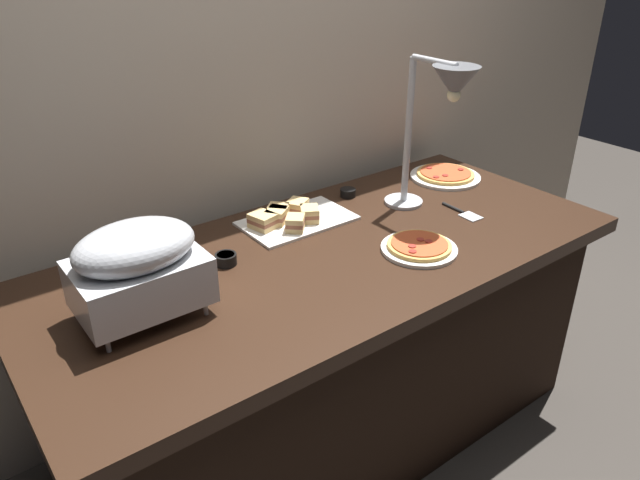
{
  "coord_description": "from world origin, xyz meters",
  "views": [
    {
      "loc": [
        -1.03,
        -1.31,
        1.66
      ],
      "look_at": [
        -0.04,
        0.0,
        0.81
      ],
      "focal_mm": 33.75,
      "sensor_mm": 36.0,
      "label": 1
    }
  ],
  "objects_px": {
    "sandwich_platter": "(290,218)",
    "sauce_cup_far": "(226,259)",
    "heat_lamp": "(445,99)",
    "sauce_cup_near": "(348,192)",
    "serving_spatula": "(462,212)",
    "pizza_plate_center": "(445,175)",
    "chafing_dish": "(138,266)",
    "pizza_plate_front": "(419,247)"
  },
  "relations": [
    {
      "from": "pizza_plate_center",
      "to": "serving_spatula",
      "type": "distance_m",
      "value": 0.34
    },
    {
      "from": "sauce_cup_near",
      "to": "serving_spatula",
      "type": "height_order",
      "value": "sauce_cup_near"
    },
    {
      "from": "chafing_dish",
      "to": "sauce_cup_near",
      "type": "height_order",
      "value": "chafing_dish"
    },
    {
      "from": "sauce_cup_near",
      "to": "sauce_cup_far",
      "type": "distance_m",
      "value": 0.65
    },
    {
      "from": "pizza_plate_center",
      "to": "sauce_cup_near",
      "type": "height_order",
      "value": "same"
    },
    {
      "from": "sandwich_platter",
      "to": "serving_spatula",
      "type": "bearing_deg",
      "value": -29.05
    },
    {
      "from": "pizza_plate_front",
      "to": "sauce_cup_near",
      "type": "xyz_separation_m",
      "value": [
        0.1,
        0.47,
        0.0
      ]
    },
    {
      "from": "sauce_cup_far",
      "to": "serving_spatula",
      "type": "relative_size",
      "value": 0.38
    },
    {
      "from": "heat_lamp",
      "to": "sauce_cup_far",
      "type": "relative_size",
      "value": 8.2
    },
    {
      "from": "sauce_cup_far",
      "to": "serving_spatula",
      "type": "xyz_separation_m",
      "value": [
        0.85,
        -0.18,
        -0.02
      ]
    },
    {
      "from": "heat_lamp",
      "to": "sandwich_platter",
      "type": "bearing_deg",
      "value": 149.24
    },
    {
      "from": "pizza_plate_front",
      "to": "serving_spatula",
      "type": "relative_size",
      "value": 1.4
    },
    {
      "from": "heat_lamp",
      "to": "sandwich_platter",
      "type": "height_order",
      "value": "heat_lamp"
    },
    {
      "from": "serving_spatula",
      "to": "pizza_plate_front",
      "type": "bearing_deg",
      "value": -161.85
    },
    {
      "from": "pizza_plate_front",
      "to": "serving_spatula",
      "type": "xyz_separation_m",
      "value": [
        0.33,
        0.11,
        -0.01
      ]
    },
    {
      "from": "heat_lamp",
      "to": "pizza_plate_front",
      "type": "distance_m",
      "value": 0.48
    },
    {
      "from": "sauce_cup_far",
      "to": "serving_spatula",
      "type": "bearing_deg",
      "value": -12.17
    },
    {
      "from": "sauce_cup_near",
      "to": "chafing_dish",
      "type": "bearing_deg",
      "value": -162.58
    },
    {
      "from": "pizza_plate_front",
      "to": "sauce_cup_far",
      "type": "height_order",
      "value": "sauce_cup_far"
    },
    {
      "from": "chafing_dish",
      "to": "heat_lamp",
      "type": "height_order",
      "value": "heat_lamp"
    },
    {
      "from": "sauce_cup_near",
      "to": "pizza_plate_front",
      "type": "bearing_deg",
      "value": -101.64
    },
    {
      "from": "chafing_dish",
      "to": "sauce_cup_far",
      "type": "height_order",
      "value": "chafing_dish"
    },
    {
      "from": "heat_lamp",
      "to": "sauce_cup_near",
      "type": "xyz_separation_m",
      "value": [
        -0.12,
        0.32,
        -0.4
      ]
    },
    {
      "from": "pizza_plate_center",
      "to": "sandwich_platter",
      "type": "bearing_deg",
      "value": 177.73
    },
    {
      "from": "chafing_dish",
      "to": "pizza_plate_front",
      "type": "height_order",
      "value": "chafing_dish"
    },
    {
      "from": "chafing_dish",
      "to": "sandwich_platter",
      "type": "height_order",
      "value": "chafing_dish"
    },
    {
      "from": "chafing_dish",
      "to": "serving_spatula",
      "type": "height_order",
      "value": "chafing_dish"
    },
    {
      "from": "pizza_plate_center",
      "to": "sauce_cup_far",
      "type": "relative_size",
      "value": 4.32
    },
    {
      "from": "sauce_cup_near",
      "to": "sauce_cup_far",
      "type": "height_order",
      "value": "sauce_cup_far"
    },
    {
      "from": "pizza_plate_front",
      "to": "sauce_cup_far",
      "type": "xyz_separation_m",
      "value": [
        -0.52,
        0.29,
        0.01
      ]
    },
    {
      "from": "chafing_dish",
      "to": "sandwich_platter",
      "type": "relative_size",
      "value": 0.85
    },
    {
      "from": "heat_lamp",
      "to": "sauce_cup_far",
      "type": "bearing_deg",
      "value": 169.16
    },
    {
      "from": "heat_lamp",
      "to": "serving_spatula",
      "type": "height_order",
      "value": "heat_lamp"
    },
    {
      "from": "serving_spatula",
      "to": "pizza_plate_center",
      "type": "bearing_deg",
      "value": 52.59
    },
    {
      "from": "sauce_cup_near",
      "to": "serving_spatula",
      "type": "xyz_separation_m",
      "value": [
        0.23,
        -0.36,
        -0.01
      ]
    },
    {
      "from": "pizza_plate_front",
      "to": "sandwich_platter",
      "type": "relative_size",
      "value": 0.63
    },
    {
      "from": "sandwich_platter",
      "to": "sauce_cup_near",
      "type": "bearing_deg",
      "value": 11.79
    },
    {
      "from": "sandwich_platter",
      "to": "sauce_cup_far",
      "type": "distance_m",
      "value": 0.33
    },
    {
      "from": "pizza_plate_center",
      "to": "sauce_cup_far",
      "type": "distance_m",
      "value": 1.06
    },
    {
      "from": "sandwich_platter",
      "to": "chafing_dish",
      "type": "bearing_deg",
      "value": -159.88
    },
    {
      "from": "heat_lamp",
      "to": "pizza_plate_front",
      "type": "height_order",
      "value": "heat_lamp"
    },
    {
      "from": "heat_lamp",
      "to": "serving_spatula",
      "type": "distance_m",
      "value": 0.43
    }
  ]
}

